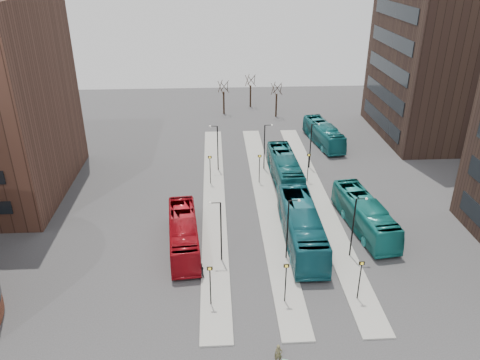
{
  "coord_description": "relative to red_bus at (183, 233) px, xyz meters",
  "views": [
    {
      "loc": [
        -3.76,
        -17.67,
        25.68
      ],
      "look_at": [
        -1.31,
        24.77,
        5.0
      ],
      "focal_mm": 35.0,
      "sensor_mm": 36.0,
      "label": 1
    }
  ],
  "objects": [
    {
      "name": "island_left",
      "position": [
        2.97,
        9.47,
        -1.47
      ],
      "size": [
        2.5,
        45.0,
        0.15
      ],
      "primitive_type": "cube",
      "color": "gray",
      "rests_on": "ground"
    },
    {
      "name": "island_mid",
      "position": [
        8.97,
        9.47,
        -1.47
      ],
      "size": [
        2.5,
        45.0,
        0.15
      ],
      "primitive_type": "cube",
      "color": "gray",
      "rests_on": "ground"
    },
    {
      "name": "island_right",
      "position": [
        14.97,
        9.47,
        -1.47
      ],
      "size": [
        2.5,
        45.0,
        0.15
      ],
      "primitive_type": "cube",
      "color": "gray",
      "rests_on": "ground"
    },
    {
      "name": "red_bus",
      "position": [
        0.0,
        0.0,
        0.0
      ],
      "size": [
        3.57,
        11.26,
        3.08
      ],
      "primitive_type": "imported",
      "rotation": [
        0.0,
        0.0,
        0.09
      ],
      "color": "maroon",
      "rests_on": "ground"
    },
    {
      "name": "teal_bus_a",
      "position": [
        11.4,
        0.08,
        0.3
      ],
      "size": [
        3.27,
        13.28,
        3.69
      ],
      "primitive_type": "imported",
      "rotation": [
        0.0,
        0.0,
        -0.01
      ],
      "color": "#12525E",
      "rests_on": "ground"
    },
    {
      "name": "teal_bus_b",
      "position": [
        11.77,
        13.99,
        0.15
      ],
      "size": [
        3.2,
        12.24,
        3.39
      ],
      "primitive_type": "imported",
      "rotation": [
        0.0,
        0.0,
        0.03
      ],
      "color": "#12555B",
      "rests_on": "ground"
    },
    {
      "name": "teal_bus_c",
      "position": [
        18.31,
        2.37,
        0.09
      ],
      "size": [
        4.12,
        11.98,
        3.27
      ],
      "primitive_type": "imported",
      "rotation": [
        0.0,
        0.0,
        0.12
      ],
      "color": "#16716E",
      "rests_on": "ground"
    },
    {
      "name": "teal_bus_d",
      "position": [
        19.3,
        26.13,
        0.02
      ],
      "size": [
        4.28,
        11.5,
        3.13
      ],
      "primitive_type": "imported",
      "rotation": [
        0.0,
        0.0,
        0.15
      ],
      "color": "#146167",
      "rests_on": "ground"
    },
    {
      "name": "traveller",
      "position": [
        7.22,
        -14.68,
        -0.77
      ],
      "size": [
        0.59,
        0.4,
        1.55
      ],
      "primitive_type": "imported",
      "rotation": [
        0.0,
        0.0,
        -0.05
      ],
      "color": "brown",
      "rests_on": "ground"
    },
    {
      "name": "commuter_a",
      "position": [
        1.69,
        -4.99,
        -0.76
      ],
      "size": [
        0.87,
        0.74,
        1.57
      ],
      "primitive_type": "imported",
      "rotation": [
        0.0,
        0.0,
        3.35
      ],
      "color": "black",
      "rests_on": "ground"
    },
    {
      "name": "commuter_b",
      "position": [
        10.42,
        -3.5,
        -0.63
      ],
      "size": [
        0.5,
        1.09,
        1.82
      ],
      "primitive_type": "imported",
      "rotation": [
        0.0,
        0.0,
        1.52
      ],
      "color": "black",
      "rests_on": "ground"
    },
    {
      "name": "commuter_c",
      "position": [
        11.76,
        -3.17,
        -0.75
      ],
      "size": [
        1.08,
        1.17,
        1.59
      ],
      "primitive_type": "imported",
      "rotation": [
        0.0,
        0.0,
        4.08
      ],
      "color": "black",
      "rests_on": "ground"
    },
    {
      "name": "tower_far",
      "position": [
        38.95,
        29.47,
        13.46
      ],
      "size": [
        20.12,
        20.0,
        30.0
      ],
      "color": "#32221B",
      "rests_on": "ground"
    },
    {
      "name": "sign_poles",
      "position": [
        8.57,
        2.47,
        0.87
      ],
      "size": [
        12.45,
        22.12,
        3.65
      ],
      "color": "black",
      "rests_on": "ground"
    },
    {
      "name": "lamp_posts",
      "position": [
        9.61,
        7.47,
        2.04
      ],
      "size": [
        14.04,
        20.24,
        6.12
      ],
      "color": "black",
      "rests_on": "ground"
    },
    {
      "name": "bare_trees",
      "position": [
        9.64,
        42.14,
        1.18
      ],
      "size": [
        10.97,
        8.14,
        5.9
      ],
      "color": "black",
      "rests_on": "ground"
    }
  ]
}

